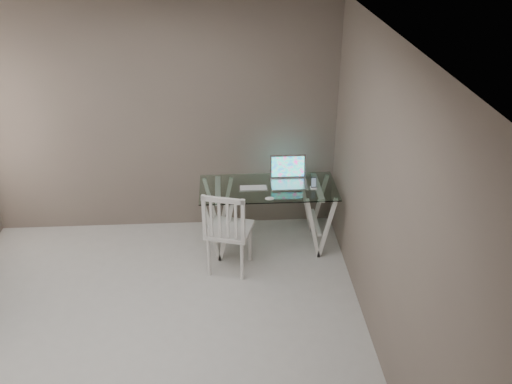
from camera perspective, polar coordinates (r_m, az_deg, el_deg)
room at (r=4.36m, az=-13.30°, el=1.20°), size 4.50×4.52×2.71m
desk at (r=6.42m, az=1.18°, el=-2.40°), size 1.50×0.70×0.75m
chair at (r=5.90m, az=-2.90°, el=-3.70°), size 0.55×0.55×0.97m
laptop at (r=6.33m, az=3.28°, el=1.54°), size 0.40×0.33×0.28m
keyboard at (r=6.22m, az=-0.26°, el=0.40°), size 0.31×0.13×0.01m
mouse at (r=5.98m, az=1.37°, el=-0.66°), size 0.10×0.06×0.03m
phone_dock at (r=6.23m, az=5.78°, el=0.64°), size 0.07×0.07×0.13m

